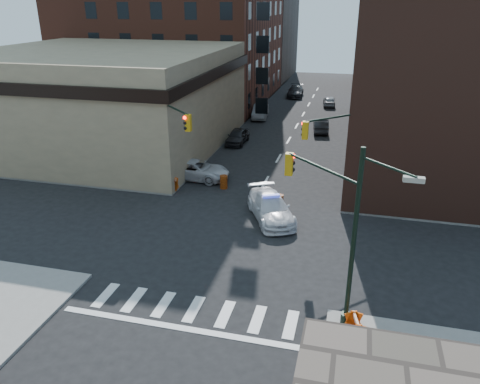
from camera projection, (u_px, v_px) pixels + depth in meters
The scene contains 30 objects.
ground at pixel (232, 241), 27.62m from camera, with size 140.00×140.00×0.00m, color black.
sidewalk_nw at pixel (129, 106), 62.15m from camera, with size 34.00×54.50×0.15m, color gray.
bank_building at pixel (105, 98), 44.54m from camera, with size 22.00×22.00×9.00m, color #9C8866.
apartment_block at pixel (177, 9), 63.07m from camera, with size 25.00×25.00×24.00m, color #5A291C.
commercial_row_ne at pixel (436, 74), 42.16m from camera, with size 14.00×34.00×14.00m, color #4B281E.
filler_nw at pixel (236, 31), 83.75m from camera, with size 20.00×18.00×16.00m, color brown.
filler_ne at pixel (412, 48), 74.12m from camera, with size 16.00×16.00×12.00m, color #5A291C.
signal_pole_se at pixel (336, 222), 19.54m from camera, with size 5.40×5.27×8.00m.
signal_pole_nw at pixel (170, 139), 32.07m from camera, with size 3.58×3.67×8.00m.
signal_pole_ne at pixel (343, 152), 29.44m from camera, with size 3.67×3.58×8.00m.
tree_ne_near at pixel (369, 102), 47.88m from camera, with size 3.00×3.00×4.85m.
tree_ne_far at pixel (368, 88), 55.05m from camera, with size 3.00×3.00×4.85m.
police_car at pixel (271, 208), 30.10m from camera, with size 2.21×5.45×1.58m, color silver.
pickup at pixel (196, 170), 36.92m from camera, with size 2.47×5.36×1.49m, color silver.
parked_car_wnear at pixel (238, 136), 46.05m from camera, with size 1.71×4.26×1.45m, color black.
parked_car_wfar at pixel (261, 112), 55.87m from camera, with size 1.68×4.82×1.59m, color gray.
parked_car_wdeep at pixel (295, 91), 68.23m from camera, with size 2.16×5.33×1.55m, color black.
parked_car_enear at pixel (321, 125), 50.11m from camera, with size 1.50×4.31×1.42m, color black.
parked_car_efar at pixel (329, 101), 62.27m from camera, with size 1.55×3.86×1.32m, color gray.
pedestrian_a at pixel (130, 164), 37.45m from camera, with size 0.63×0.41×1.73m, color black.
pedestrian_b at pixel (141, 172), 35.79m from camera, with size 0.82×0.64×1.68m, color black.
pedestrian_c at pixel (98, 168), 36.60m from camera, with size 0.95×0.39×1.62m, color #202430.
barrel_road at pixel (280, 201), 31.91m from camera, with size 0.51×0.51×0.92m, color red.
barrel_bank at pixel (224, 182), 35.13m from camera, with size 0.57×0.57×1.01m, color #BF3708.
barricade_se_a at pixel (355, 327), 19.43m from camera, with size 1.18×0.59×0.89m, color red, non-canonical shape.
barricade_se_b at pixel (331, 364), 17.42m from camera, with size 1.25×0.62×0.94m, color #C34609, non-canonical shape.
barricade_se_c at pixel (369, 354), 18.02m from camera, with size 1.12×0.56×0.84m, color red, non-canonical shape.
barricade_se_d at pixel (335, 381), 16.74m from camera, with size 1.10×0.55×0.82m, color orange, non-canonical shape.
barricade_nw_a at pixel (169, 183), 34.49m from camera, with size 1.29×0.65×0.97m, color #D15209, non-canonical shape.
barricade_nw_b at pixel (131, 177), 35.86m from camera, with size 1.11×0.56×0.83m, color red, non-canonical shape.
Camera 1 is at (6.44, -23.56, 13.22)m, focal length 35.00 mm.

